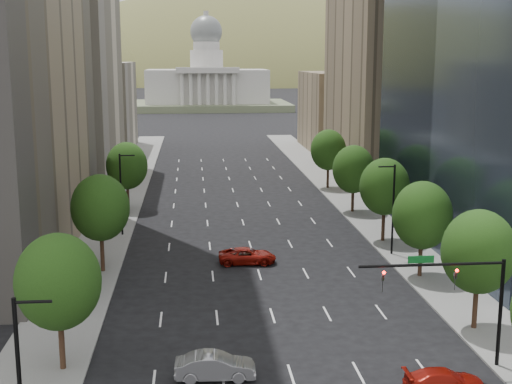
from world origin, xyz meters
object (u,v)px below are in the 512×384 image
object	(u,v)px
capitol	(207,86)
car_red_far	(247,256)
car_silver	(215,366)
car_red_near	(444,381)
traffic_signal	(463,289)

from	to	relation	value
capitol	car_red_far	distance (m)	196.35
car_red_far	car_silver	bearing A→B (deg)	172.37
capitol	car_red_near	world-z (taller)	capitol
car_red_near	capitol	bearing A→B (deg)	2.45
car_red_near	car_silver	world-z (taller)	car_silver
car_silver	car_red_near	bearing A→B (deg)	-100.33
traffic_signal	car_red_near	size ratio (longest dim) A/B	1.93
traffic_signal	car_red_near	bearing A→B (deg)	-124.49
car_red_near	car_red_far	size ratio (longest dim) A/B	0.88
car_red_near	car_silver	size ratio (longest dim) A/B	0.97
car_silver	car_red_far	size ratio (longest dim) A/B	0.90
car_red_near	traffic_signal	bearing A→B (deg)	-34.23
traffic_signal	capitol	size ratio (longest dim) A/B	0.15
car_silver	car_red_far	bearing A→B (deg)	-7.07
traffic_signal	capitol	world-z (taller)	capitol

